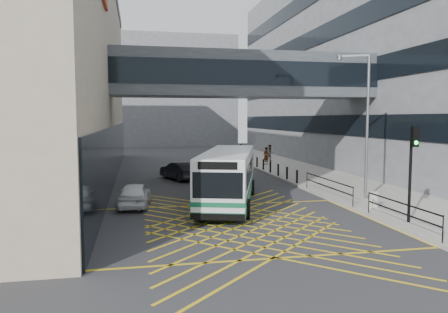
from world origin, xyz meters
TOP-DOWN VIEW (x-y plane):
  - ground at (0.00, 0.00)m, footprint 120.00×120.00m
  - building_right at (23.98, 24.00)m, footprint 24.09×44.00m
  - building_far at (-2.00, 60.00)m, footprint 28.00×16.00m
  - skybridge at (3.00, 12.00)m, footprint 20.00×4.10m
  - pavement at (9.00, 15.00)m, footprint 6.00×54.00m
  - box_junction at (0.00, 0.00)m, footprint 12.00×9.00m
  - bus at (0.39, 4.69)m, footprint 5.19×10.36m
  - car_white at (-4.50, 4.92)m, footprint 2.05×4.19m
  - car_dark at (-1.29, 14.33)m, footprint 3.10×4.57m
  - car_silver at (1.48, 16.30)m, footprint 2.71×4.46m
  - traffic_light at (6.89, -1.57)m, footprint 0.28×0.47m
  - street_lamp at (7.77, 4.05)m, footprint 1.70×0.90m
  - litter_bin at (6.98, 1.47)m, footprint 0.47×0.47m
  - kerb_railings at (6.15, 1.78)m, footprint 0.05×12.54m
  - bollards at (6.25, 15.00)m, footprint 0.14×10.14m
  - pedestrian_a at (7.66, 21.95)m, footprint 0.81×0.76m
  - pedestrian_b at (8.98, 24.77)m, footprint 0.90×0.62m
  - pedestrian_c at (7.03, 29.18)m, footprint 1.00×0.66m

SIDE VIEW (x-z plane):
  - ground at x=0.00m, z-range 0.00..0.00m
  - box_junction at x=0.00m, z-range 0.00..0.01m
  - pavement at x=9.00m, z-range 0.00..0.16m
  - litter_bin at x=6.98m, z-range 0.16..0.97m
  - bollards at x=6.25m, z-range 0.16..1.06m
  - car_white at x=-4.50m, z-range 0.00..1.29m
  - car_silver at x=1.48m, z-range 0.00..1.29m
  - car_dark at x=-1.29m, z-range 0.00..1.33m
  - kerb_railings at x=6.15m, z-range 0.38..1.38m
  - pedestrian_c at x=7.03m, z-range 0.16..1.71m
  - pedestrian_a at x=7.66m, z-range 0.16..1.81m
  - pedestrian_b at x=8.98m, z-range 0.16..1.85m
  - bus at x=0.39m, z-range 0.10..2.94m
  - traffic_light at x=6.89m, z-range 0.77..4.84m
  - street_lamp at x=7.77m, z-range 0.70..8.50m
  - skybridge at x=3.00m, z-range 6.00..9.00m
  - building_far at x=-2.00m, z-range 0.00..18.00m
  - building_right at x=23.98m, z-range 0.00..20.00m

